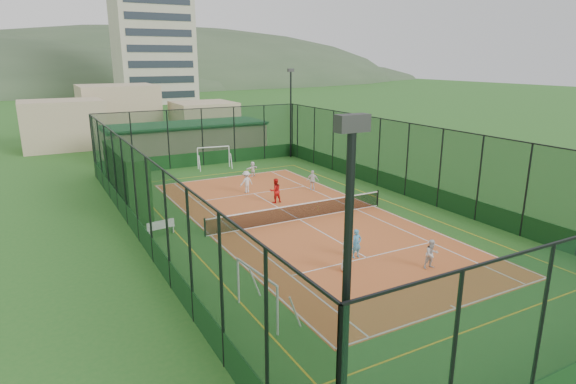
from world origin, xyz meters
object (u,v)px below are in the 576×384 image
at_px(floodlight_sw, 345,332).
at_px(floodlight_ne, 291,114).
at_px(clubhouse, 186,140).
at_px(futsal_goal_far, 214,158).
at_px(child_near_mid, 357,244).
at_px(child_far_left, 246,182).
at_px(apartment_tower, 152,29).
at_px(futsal_goal_near, 257,295).
at_px(coach, 275,191).
at_px(child_near_left, 346,256).
at_px(child_far_right, 313,180).
at_px(child_far_back, 253,169).
at_px(child_near_right, 432,254).
at_px(white_bench, 160,227).

relative_size(floodlight_sw, floodlight_ne, 1.00).
distance_m(floodlight_ne, clubhouse, 10.47).
distance_m(floodlight_sw, futsal_goal_far, 33.55).
height_order(child_near_mid, child_far_left, child_far_left).
xyz_separation_m(apartment_tower, futsal_goal_far, (-11.57, -66.45, -14.09)).
height_order(futsal_goal_near, child_far_left, futsal_goal_near).
bearing_deg(coach, child_near_left, 79.08).
bearing_deg(clubhouse, floodlight_ne, -32.12).
xyz_separation_m(child_far_right, child_far_back, (-2.01, 5.91, -0.13)).
bearing_deg(child_near_right, floodlight_sw, -133.78).
relative_size(apartment_tower, child_far_right, 20.74).
bearing_deg(coach, apartment_tower, -98.66).
xyz_separation_m(clubhouse, white_bench, (-7.80, -20.57, -1.14)).
xyz_separation_m(child_near_left, child_near_right, (3.53, -1.59, -0.03)).
height_order(clubhouse, futsal_goal_far, clubhouse).
height_order(futsal_goal_near, child_near_mid, futsal_goal_near).
bearing_deg(apartment_tower, white_bench, -103.81).
distance_m(child_far_back, coach, 7.60).
bearing_deg(futsal_goal_far, floodlight_ne, 14.95).
bearing_deg(child_far_back, clubhouse, -95.70).
bearing_deg(coach, floodlight_ne, -122.94).
bearing_deg(child_near_left, apartment_tower, 38.20).
bearing_deg(floodlight_sw, child_near_left, 53.97).
bearing_deg(child_near_mid, child_far_left, 89.67).
height_order(white_bench, child_near_right, child_near_right).
distance_m(white_bench, child_near_right, 13.98).
bearing_deg(child_near_right, apartment_tower, 92.71).
distance_m(child_near_mid, child_far_back, 17.45).
bearing_deg(futsal_goal_near, child_near_right, -94.76).
xyz_separation_m(child_near_mid, child_far_right, (4.52, 11.36, 0.03)).
bearing_deg(white_bench, child_far_left, 27.12).
relative_size(floodlight_ne, clubhouse, 0.54).
distance_m(child_far_right, coach, 4.05).
distance_m(floodlight_ne, futsal_goal_far, 8.84).
xyz_separation_m(floodlight_ne, child_near_left, (-10.32, -23.74, -3.40)).
bearing_deg(clubhouse, child_near_right, -86.63).
xyz_separation_m(child_near_right, child_far_left, (-2.13, 15.63, 0.10)).
relative_size(floodlight_ne, child_near_left, 5.78).
height_order(futsal_goal_far, child_far_right, futsal_goal_far).
bearing_deg(floodlight_ne, white_bench, -137.23).
xyz_separation_m(floodlight_sw, coach, (8.95, 20.37, -3.30)).
bearing_deg(child_near_right, child_far_back, 98.27).
height_order(floodlight_sw, floodlight_ne, same).
bearing_deg(child_near_right, child_near_mid, 139.51).
xyz_separation_m(child_far_right, coach, (-3.77, -1.48, 0.09)).
xyz_separation_m(futsal_goal_far, child_near_mid, (-0.84, -21.68, -0.20)).
relative_size(floodlight_sw, apartment_tower, 0.28).
bearing_deg(child_near_mid, futsal_goal_near, -157.06).
xyz_separation_m(apartment_tower, coach, (-11.65, -78.23, -14.18)).
bearing_deg(child_near_right, floodlight_ne, 84.11).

